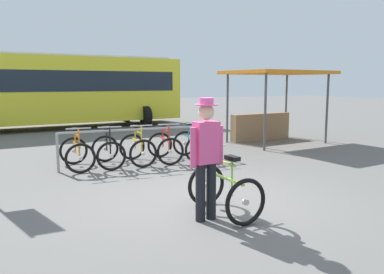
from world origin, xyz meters
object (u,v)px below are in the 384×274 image
Objects in this scene: featured_bicycle at (220,181)px; racked_bike_black at (108,151)px; market_stall at (270,99)px; racked_bike_red at (165,147)px; bus_distant at (63,87)px; racked_bike_orange at (77,153)px; racked_bike_yellow at (137,149)px; racked_bike_teal at (191,145)px; person_with_featured_bike at (206,154)px.

racked_bike_black is at bearing 100.36° from featured_bicycle.
racked_bike_red is at bearing -160.65° from market_stall.
racked_bike_orange is at bearing -96.11° from bus_distant.
racked_bike_yellow is 0.34× the size of market_stall.
racked_bike_teal is at bearing -77.62° from bus_distant.
racked_bike_teal is 0.11× the size of bus_distant.
featured_bicycle reaches higher than racked_bike_teal.
racked_bike_yellow is at bearing -163.48° from market_stall.
featured_bicycle is (0.72, -3.92, 0.12)m from racked_bike_black.
bus_distant is at bearing 102.38° from racked_bike_teal.
person_with_featured_bike is at bearing -113.10° from racked_bike_teal.
featured_bicycle is 0.61m from person_with_featured_bike.
market_stall is (5.51, -7.06, -0.35)m from bus_distant.
racked_bike_yellow is at bearing 177.68° from racked_bike_teal.
racked_bike_red is at bearing -2.32° from racked_bike_yellow.
racked_bike_black is at bearing -91.41° from bus_distant.
racked_bike_yellow is 3.90m from featured_bicycle.
market_stall reaches higher than featured_bicycle.
featured_bicycle is (0.02, -3.90, 0.12)m from racked_bike_yellow.
racked_bike_yellow is 1.40m from racked_bike_teal.
racked_bike_teal is at bearing 70.21° from featured_bicycle.
market_stall is (5.72, 1.46, 1.03)m from racked_bike_black.
racked_bike_yellow is 5.34m from market_stall.
featured_bicycle is 12.52m from bus_distant.
featured_bicycle reaches higher than racked_bike_yellow.
racked_bike_black is 5.99m from market_stall.
racked_bike_orange is 0.98× the size of racked_bike_yellow.
featured_bicycle is (1.42, -3.95, 0.12)m from racked_bike_orange.
market_stall is (5.02, 1.49, 1.03)m from racked_bike_yellow.
person_with_featured_bike is (-1.02, -4.06, 0.58)m from racked_bike_red.
racked_bike_orange is 0.33× the size of market_stall.
bus_distant is (-0.17, 12.64, 0.79)m from person_with_featured_bike.
racked_bike_red is 4.69m from market_stall.
racked_bike_red is at bearing -82.11° from bus_distant.
market_stall is at bearing 14.33° from racked_bike_black.
racked_bike_orange is at bearing 104.56° from person_with_featured_bike.
market_stall is (6.42, 1.43, 1.03)m from racked_bike_orange.
racked_bike_teal is 0.67× the size of person_with_featured_bike.
bus_distant is 3.08× the size of market_stall.
racked_bike_orange is at bearing -167.42° from market_stall.
bus_distant is 8.96m from market_stall.
racked_bike_black is 0.94× the size of featured_bicycle.
racked_bike_orange is at bearing 177.68° from racked_bike_red.
racked_bike_red and racked_bike_teal have the same top height.
bus_distant is (-0.51, 12.44, 1.25)m from featured_bicycle.
market_stall reaches higher than racked_bike_yellow.
racked_bike_orange is 2.10m from racked_bike_red.
featured_bicycle is at bearing -79.64° from racked_bike_black.
racked_bike_yellow is 0.92× the size of featured_bicycle.
racked_bike_teal is 8.92m from bus_distant.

